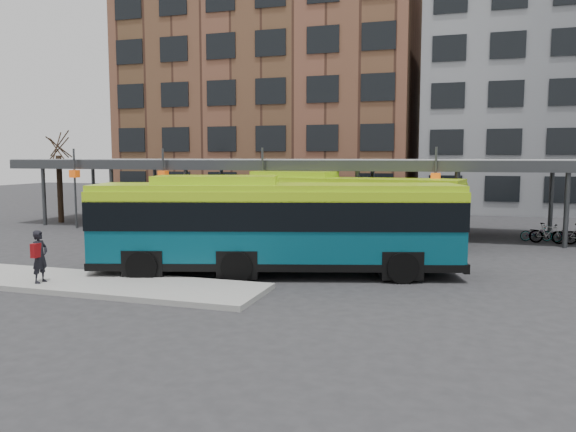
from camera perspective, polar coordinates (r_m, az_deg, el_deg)
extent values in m
plane|color=#28282B|center=(20.47, -3.97, -6.14)|extent=(120.00, 120.00, 0.00)
cube|color=gray|center=(20.65, -21.60, -6.19)|extent=(14.00, 3.00, 0.18)
cube|color=#999B9E|center=(32.46, 4.40, 5.47)|extent=(40.00, 6.00, 0.35)
cube|color=#383A3D|center=(29.55, 3.08, 5.13)|extent=(40.00, 0.15, 0.55)
cylinder|color=#383A3D|center=(38.67, -23.55, 1.96)|extent=(0.24, 0.24, 3.80)
cylinder|color=#383A3D|center=(42.56, -19.14, 2.45)|extent=(0.24, 0.24, 3.80)
cylinder|color=#383A3D|center=(35.60, -17.45, 1.87)|extent=(0.24, 0.24, 3.80)
cylinder|color=#383A3D|center=(39.79, -13.34, 2.40)|extent=(0.24, 0.24, 3.80)
cylinder|color=#383A3D|center=(33.00, -10.31, 1.75)|extent=(0.24, 0.24, 3.80)
cylinder|color=#383A3D|center=(37.49, -6.75, 2.30)|extent=(0.24, 0.24, 3.80)
cylinder|color=#383A3D|center=(31.00, -2.09, 1.57)|extent=(0.24, 0.24, 3.80)
cylinder|color=#383A3D|center=(35.73, 0.59, 2.16)|extent=(0.24, 0.24, 3.80)
cylinder|color=#383A3D|center=(29.71, 7.04, 1.33)|extent=(0.24, 0.24, 3.80)
cylinder|color=#383A3D|center=(34.62, 8.54, 1.97)|extent=(0.24, 0.24, 3.80)
cylinder|color=#383A3D|center=(29.23, 16.73, 1.05)|extent=(0.24, 0.24, 3.80)
cylinder|color=#383A3D|center=(34.21, 16.84, 1.73)|extent=(0.24, 0.24, 3.80)
cylinder|color=#383A3D|center=(29.60, 26.45, 0.73)|extent=(0.24, 0.24, 3.80)
cylinder|color=#383A3D|center=(34.53, 25.17, 1.46)|extent=(0.24, 0.24, 3.80)
cylinder|color=#383A3D|center=(36.12, -20.81, 2.61)|extent=(0.12, 0.12, 4.80)
cube|color=#EB550D|center=(36.08, -20.87, 4.03)|extent=(0.45, 0.45, 0.45)
cylinder|color=#383A3D|center=(32.75, -12.52, 2.54)|extent=(0.12, 0.12, 4.80)
cube|color=#EB550D|center=(32.71, -12.56, 4.12)|extent=(0.45, 0.45, 0.45)
cylinder|color=#383A3D|center=(30.21, -2.60, 2.40)|extent=(0.12, 0.12, 4.80)
cube|color=#EB550D|center=(30.17, -2.61, 4.11)|extent=(0.45, 0.45, 0.45)
cylinder|color=#383A3D|center=(28.42, 14.72, 1.98)|extent=(0.12, 0.12, 4.80)
cube|color=#EB550D|center=(28.38, 14.77, 3.79)|extent=(0.45, 0.45, 0.45)
cylinder|color=black|center=(39.80, -22.16, 2.55)|extent=(0.36, 0.36, 4.40)
cylinder|color=black|center=(39.68, -22.19, 6.30)|extent=(0.08, 1.63, 1.59)
cylinder|color=black|center=(39.82, -22.22, 6.29)|extent=(1.63, 0.13, 1.59)
cylinder|color=black|center=(39.80, -22.42, 6.28)|extent=(0.15, 1.63, 1.59)
cylinder|color=black|center=(39.67, -22.40, 6.29)|extent=(1.63, 0.10, 1.59)
cube|color=brown|center=(53.92, -1.50, 13.15)|extent=(26.00, 14.00, 22.00)
cube|color=#074657|center=(20.44, -1.17, -1.17)|extent=(13.35, 6.27, 2.73)
cube|color=black|center=(20.37, -1.18, 0.35)|extent=(13.42, 6.35, 1.04)
cube|color=#A0CD15|center=(20.30, -1.18, 2.96)|extent=(13.32, 6.16, 0.22)
cube|color=#A0CD15|center=(20.50, -7.30, 3.55)|extent=(4.74, 3.10, 0.38)
cube|color=black|center=(20.63, -1.16, -4.58)|extent=(13.43, 6.35, 0.26)
cylinder|color=black|center=(19.61, 11.58, -5.16)|extent=(1.14, 0.62, 1.09)
cylinder|color=black|center=(22.19, 10.35, -3.83)|extent=(1.14, 0.62, 1.09)
cylinder|color=black|center=(19.42, -5.21, -5.17)|extent=(1.14, 0.62, 1.09)
cylinder|color=black|center=(22.02, -4.43, -3.83)|extent=(1.14, 0.62, 1.09)
cylinder|color=black|center=(20.05, -14.59, -4.99)|extent=(1.14, 0.62, 1.09)
cylinder|color=black|center=(22.58, -12.75, -3.71)|extent=(1.14, 0.62, 1.09)
cube|color=#074657|center=(28.70, 4.48, 0.82)|extent=(13.10, 4.61, 2.67)
cube|color=black|center=(28.66, 4.49, 1.88)|extent=(13.16, 4.68, 1.02)
cube|color=#A0CD15|center=(28.61, 4.51, 3.70)|extent=(13.08, 4.50, 0.21)
cube|color=#A0CD15|center=(29.46, 0.63, 4.20)|extent=(4.52, 2.56, 0.37)
cube|color=black|center=(28.84, 4.46, -1.57)|extent=(13.17, 4.68, 0.26)
cylinder|color=black|center=(26.30, 12.09, -2.36)|extent=(1.11, 0.48, 1.07)
cylinder|color=black|center=(28.81, 13.37, -1.66)|extent=(1.11, 0.48, 1.07)
cylinder|color=black|center=(28.15, 1.05, -1.68)|extent=(1.11, 0.48, 1.07)
cylinder|color=black|center=(30.51, 3.13, -1.08)|extent=(1.11, 0.48, 1.07)
cylinder|color=black|center=(29.65, -4.58, -1.30)|extent=(1.11, 0.48, 1.07)
cylinder|color=black|center=(31.90, -2.18, -0.77)|extent=(1.11, 0.48, 1.07)
imported|color=black|center=(20.19, -23.89, -3.78)|extent=(0.44, 0.65, 1.74)
cube|color=maroon|center=(20.02, -24.24, -3.21)|extent=(0.20, 0.33, 0.46)
imported|color=slate|center=(31.47, 23.90, -1.60)|extent=(1.67, 0.87, 0.83)
imported|color=slate|center=(30.84, 24.87, -1.60)|extent=(1.76, 0.70, 1.03)
imported|color=slate|center=(31.44, 26.63, -1.68)|extent=(1.71, 0.71, 0.88)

